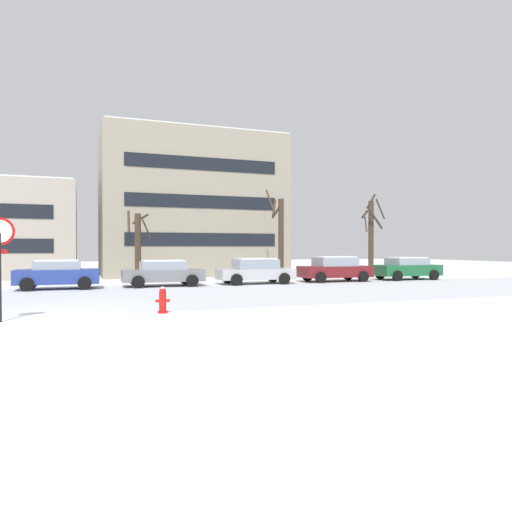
% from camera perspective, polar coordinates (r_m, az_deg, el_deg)
% --- Properties ---
extents(ground_plane, '(120.00, 120.00, 0.00)m').
position_cam_1_polar(ground_plane, '(16.07, -22.04, -6.31)').
color(ground_plane, white).
extents(road_surface, '(80.00, 9.43, 0.00)m').
position_cam_1_polar(road_surface, '(19.75, -21.72, -4.96)').
color(road_surface, silver).
rests_on(road_surface, ground).
extents(stop_sign, '(0.76, 0.11, 2.85)m').
position_cam_1_polar(stop_sign, '(14.62, -28.41, 0.79)').
color(stop_sign, black).
rests_on(stop_sign, ground).
extents(fire_hydrant, '(0.44, 0.30, 0.82)m').
position_cam_1_polar(fire_hydrant, '(15.01, -11.15, -5.18)').
color(fire_hydrant, red).
rests_on(fire_hydrant, ground).
extents(parked_car_blue, '(3.91, 2.04, 1.43)m').
position_cam_1_polar(parked_car_blue, '(25.22, -22.74, -2.02)').
color(parked_car_blue, '#283D93').
rests_on(parked_car_blue, ground).
extents(parked_car_gray, '(4.24, 2.18, 1.38)m').
position_cam_1_polar(parked_car_gray, '(25.54, -11.10, -1.98)').
color(parked_car_gray, slate).
rests_on(parked_car_gray, ground).
extents(parked_car_silver, '(4.30, 2.09, 1.45)m').
position_cam_1_polar(parked_car_silver, '(26.71, -0.06, -1.79)').
color(parked_car_silver, silver).
rests_on(parked_car_silver, ground).
extents(parked_car_maroon, '(4.37, 2.09, 1.52)m').
position_cam_1_polar(parked_car_maroon, '(28.99, 9.46, -1.52)').
color(parked_car_maroon, maroon).
rests_on(parked_car_maroon, ground).
extents(parked_car_green, '(4.23, 2.11, 1.43)m').
position_cam_1_polar(parked_car_green, '(31.78, 17.65, -1.39)').
color(parked_car_green, '#1E6038').
rests_on(parked_car_green, ground).
extents(tree_far_mid, '(1.19, 1.61, 5.92)m').
position_cam_1_polar(tree_far_mid, '(31.24, 2.93, 2.50)').
color(tree_far_mid, '#423326').
rests_on(tree_far_mid, ground).
extents(tree_far_left, '(1.74, 1.75, 5.90)m').
position_cam_1_polar(tree_far_left, '(34.81, 13.66, 2.47)').
color(tree_far_left, '#423326').
rests_on(tree_far_left, ground).
extents(tree_far_right, '(1.47, 1.54, 4.29)m').
position_cam_1_polar(tree_far_right, '(29.32, -14.02, 1.32)').
color(tree_far_right, '#423326').
rests_on(tree_far_right, ground).
extents(building_far_right, '(13.25, 8.45, 10.52)m').
position_cam_1_polar(building_far_right, '(37.15, -7.89, 5.96)').
color(building_far_right, '#9E937F').
rests_on(building_far_right, ground).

